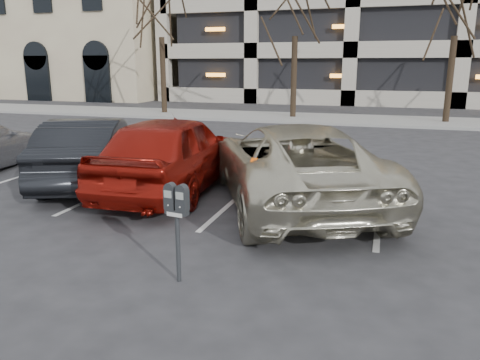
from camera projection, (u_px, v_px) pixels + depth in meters
ground at (286, 236)px, 7.50m from camera, size 140.00×140.00×0.00m
sidewalk at (355, 120)px, 22.30m from camera, size 80.00×4.00×0.12m
stall_lines at (244, 192)px, 10.03m from camera, size 16.90×5.20×0.00m
office_building at (47, 7)px, 41.45m from camera, size 26.00×16.20×15.00m
parking_meter at (177, 209)px, 5.70m from camera, size 0.33×0.17×1.25m
suv_silver at (294, 164)px, 9.06m from camera, size 4.79×6.27×1.59m
car_red at (172, 152)px, 9.99m from camera, size 2.25×5.00×1.67m
car_dark at (91, 151)px, 10.68m from camera, size 3.13×4.77×1.49m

